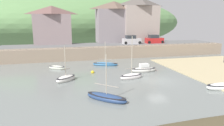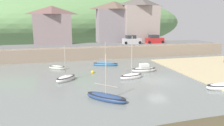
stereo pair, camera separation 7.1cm
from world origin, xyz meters
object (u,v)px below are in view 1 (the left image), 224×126
Objects in this scene: waterfront_building_right at (139,19)px; sailboat_far_left at (222,86)px; sailboat_white_hull at (105,64)px; sailboat_nearest_shore at (66,79)px; sailboat_tall_mast at (131,76)px; mooring_buoy at (93,72)px; parked_car_near_slipway at (131,40)px; dinghy_open_wooden at (106,97)px; sailboat_blue_trim at (57,67)px; parked_car_by_wall at (154,40)px; waterfront_building_centre at (114,22)px; fishing_boat_green at (144,69)px; waterfront_building_left at (52,25)px.

sailboat_far_left is (-1.82, -30.12, -7.58)m from waterfront_building_right.
sailboat_nearest_shore is (-7.00, -7.83, 0.08)m from sailboat_white_hull.
sailboat_tall_mast is 1.45× the size of sailboat_far_left.
waterfront_building_right is at bearing 52.17° from mooring_buoy.
sailboat_tall_mast reaches higher than parked_car_near_slipway.
sailboat_tall_mast is 11.88× the size of mooring_buoy.
waterfront_building_right is 2.27× the size of sailboat_nearest_shore.
dinghy_open_wooden is at bearing -175.78° from sailboat_far_left.
sailboat_blue_trim is 0.72× the size of parked_car_by_wall.
waterfront_building_right is at bearing -0.00° from waterfront_building_centre.
waterfront_building_centre is at bearing 87.98° from fishing_boat_green.
waterfront_building_left reaches higher than sailboat_white_hull.
waterfront_building_left is at bearing 180.00° from waterfront_building_right.
mooring_buoy is at bearing -128.44° from parked_car_near_slipway.
sailboat_white_hull is 1.10× the size of parked_car_near_slipway.
sailboat_blue_trim is at bearing 58.83° from sailboat_nearest_shore.
waterfront_building_right reaches higher than sailboat_blue_trim.
waterfront_building_centre reaches higher than sailboat_white_hull.
parked_car_near_slipway reaches higher than mooring_buoy.
waterfront_building_right reaches higher than sailboat_white_hull.
sailboat_tall_mast is 1.42× the size of parked_car_by_wall.
parked_car_by_wall is at bearing 41.00° from mooring_buoy.
sailboat_blue_trim is 0.50× the size of sailboat_tall_mast.
fishing_boat_green is 0.66× the size of sailboat_tall_mast.
mooring_buoy is at bearing 126.90° from sailboat_tall_mast.
dinghy_open_wooden reaches higher than sailboat_blue_trim.
sailboat_tall_mast is (-3.95, -23.44, -6.97)m from waterfront_building_centre.
fishing_boat_green is (12.84, -5.25, 0.13)m from sailboat_blue_trim.
waterfront_building_right is at bearing 70.61° from fishing_boat_green.
waterfront_building_centre is at bearing 20.86° from sailboat_nearest_shore.
sailboat_white_hull is 17.47m from parked_car_by_wall.
sailboat_tall_mast is 1.42× the size of parked_car_near_slipway.
waterfront_building_right is 20.30m from sailboat_white_hull.
waterfront_building_left is at bearing 164.38° from parked_car_near_slipway.
sailboat_blue_trim is at bearing -143.09° from waterfront_building_right.
sailboat_tall_mast reaches higher than sailboat_white_hull.
sailboat_white_hull is at bearing 121.72° from dinghy_open_wooden.
sailboat_tall_mast is at bearing -42.23° from mooring_buoy.
parked_car_by_wall reaches higher than fishing_boat_green.
sailboat_far_left is (10.14, -15.60, 0.05)m from sailboat_white_hull.
waterfront_building_centre is 2.03× the size of dinghy_open_wooden.
dinghy_open_wooden is 1.15× the size of parked_car_by_wall.
waterfront_building_right reaches higher than dinghy_open_wooden.
waterfront_building_centre is 6.71m from parked_car_near_slipway.
parked_car_by_wall is (8.49, -4.50, -4.08)m from waterfront_building_centre.
waterfront_building_right is 6.79m from parked_car_by_wall.
parked_car_near_slipway is 5.64m from parked_car_by_wall.
dinghy_open_wooden is 10.75m from mooring_buoy.
mooring_buoy is at bearing -2.45° from sailboat_nearest_shore.
waterfront_building_right reaches higher than fishing_boat_green.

